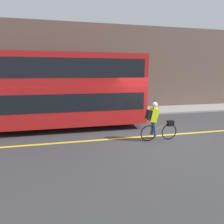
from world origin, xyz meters
name	(u,v)px	position (x,y,z in m)	size (l,w,h in m)	color
ground_plane	(149,135)	(0.00, 0.00, 0.00)	(80.00, 80.00, 0.00)	#38383A
road_center_line	(151,136)	(0.00, -0.18, 0.00)	(50.00, 0.14, 0.01)	yellow
sidewalk_curb	(122,111)	(0.00, 4.74, 0.05)	(60.00, 2.36, 0.10)	gray
building_facade	(118,69)	(0.00, 6.07, 3.03)	(60.00, 0.30, 6.05)	brown
bus	(41,88)	(-4.77, 2.00, 1.99)	(9.86, 2.53, 3.57)	black
cyclist_on_bike	(156,120)	(-0.07, -0.68, 0.86)	(1.57, 0.32, 1.59)	black
trash_bin	(142,104)	(1.40, 4.62, 0.59)	(0.48, 0.48, 0.97)	#194C23
street_sign_post	(138,91)	(1.08, 4.62, 1.47)	(0.36, 0.09, 2.43)	#59595B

